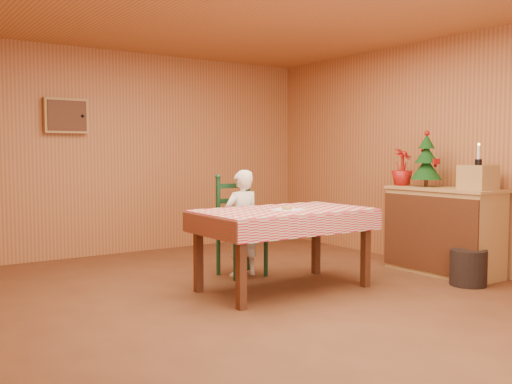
% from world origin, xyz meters
% --- Properties ---
extents(ground, '(6.00, 6.00, 0.00)m').
position_xyz_m(ground, '(0.00, 0.00, 0.00)').
color(ground, brown).
rests_on(ground, ground).
extents(cabin_walls, '(5.10, 6.05, 2.65)m').
position_xyz_m(cabin_walls, '(-0.00, 0.53, 1.83)').
color(cabin_walls, '#B57141').
rests_on(cabin_walls, ground).
extents(dining_table, '(1.66, 0.96, 0.77)m').
position_xyz_m(dining_table, '(0.34, 0.24, 0.69)').
color(dining_table, '#512815').
rests_on(dining_table, ground).
extents(ladder_chair, '(0.44, 0.40, 1.08)m').
position_xyz_m(ladder_chair, '(0.34, 1.02, 0.50)').
color(ladder_chair, black).
rests_on(ladder_chair, ground).
extents(seated_child, '(0.41, 0.27, 1.12)m').
position_xyz_m(seated_child, '(0.34, 0.97, 0.56)').
color(seated_child, white).
rests_on(seated_child, ground).
extents(napkin, '(0.34, 0.34, 0.00)m').
position_xyz_m(napkin, '(0.34, 0.19, 0.77)').
color(napkin, white).
rests_on(napkin, dining_table).
extents(donut, '(0.12, 0.12, 0.03)m').
position_xyz_m(donut, '(0.34, 0.19, 0.79)').
color(donut, gold).
rests_on(donut, napkin).
extents(shelf_unit, '(0.54, 1.24, 0.93)m').
position_xyz_m(shelf_unit, '(2.20, -0.16, 0.47)').
color(shelf_unit, tan).
rests_on(shelf_unit, ground).
extents(crate, '(0.30, 0.30, 0.25)m').
position_xyz_m(crate, '(2.21, -0.56, 1.06)').
color(crate, tan).
rests_on(crate, shelf_unit).
extents(christmas_tree, '(0.34, 0.34, 0.62)m').
position_xyz_m(christmas_tree, '(2.21, 0.09, 1.21)').
color(christmas_tree, '#512815').
rests_on(christmas_tree, shelf_unit).
extents(flower_arrangement, '(0.27, 0.27, 0.42)m').
position_xyz_m(flower_arrangement, '(2.16, 0.39, 1.14)').
color(flower_arrangement, maroon).
rests_on(flower_arrangement, shelf_unit).
extents(candle_set, '(0.07, 0.07, 0.22)m').
position_xyz_m(candle_set, '(2.21, -0.56, 1.24)').
color(candle_set, black).
rests_on(candle_set, crate).
extents(storage_bin, '(0.38, 0.38, 0.35)m').
position_xyz_m(storage_bin, '(1.94, -0.67, 0.18)').
color(storage_bin, black).
rests_on(storage_bin, ground).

